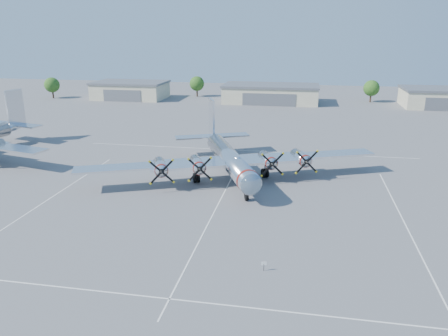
% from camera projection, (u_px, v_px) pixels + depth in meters
% --- Properties ---
extents(ground, '(260.00, 260.00, 0.00)m').
position_uv_depth(ground, '(220.00, 200.00, 56.26)').
color(ground, '#555557').
rests_on(ground, ground).
extents(parking_lines, '(60.00, 50.08, 0.01)m').
position_uv_depth(parking_lines, '(217.00, 206.00, 54.62)').
color(parking_lines, silver).
rests_on(parking_lines, ground).
extents(hangar_west, '(22.60, 14.60, 5.40)m').
position_uv_depth(hangar_west, '(131.00, 90.00, 140.04)').
color(hangar_west, '#B4AC8F').
rests_on(hangar_west, ground).
extents(hangar_center, '(28.60, 14.60, 5.40)m').
position_uv_depth(hangar_center, '(271.00, 93.00, 132.33)').
color(hangar_center, '#B4AC8F').
rests_on(hangar_center, ground).
extents(hangar_east, '(20.60, 14.60, 5.40)m').
position_uv_depth(hangar_east, '(440.00, 98.00, 124.11)').
color(hangar_east, '#B4AC8F').
rests_on(hangar_east, ground).
extents(tree_far_west, '(4.80, 4.80, 6.64)m').
position_uv_depth(tree_far_west, '(52.00, 85.00, 140.15)').
color(tree_far_west, '#382619').
rests_on(tree_far_west, ground).
extents(tree_west, '(4.80, 4.80, 6.64)m').
position_uv_depth(tree_west, '(197.00, 84.00, 143.70)').
color(tree_west, '#382619').
rests_on(tree_west, ground).
extents(tree_east, '(4.80, 4.80, 6.64)m').
position_uv_depth(tree_east, '(371.00, 88.00, 132.40)').
color(tree_east, '#382619').
rests_on(tree_east, ground).
extents(main_bomber_b29, '(52.07, 44.71, 9.70)m').
position_uv_depth(main_bomber_b29, '(228.00, 176.00, 65.81)').
color(main_bomber_b29, white).
rests_on(main_bomber_b29, ground).
extents(info_placard, '(0.48, 0.12, 0.92)m').
position_uv_depth(info_placard, '(264.00, 264.00, 39.60)').
color(info_placard, black).
rests_on(info_placard, ground).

